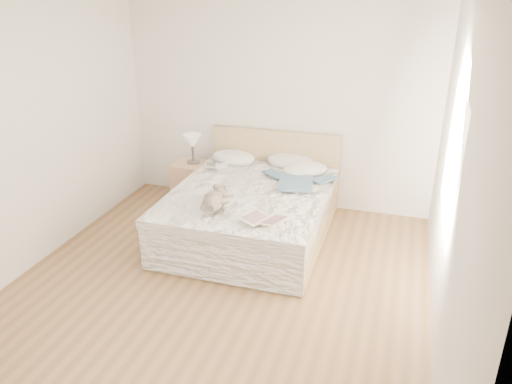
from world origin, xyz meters
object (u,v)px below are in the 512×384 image
nightstand (192,183)px  table_lamp (192,143)px  bed (252,211)px  teddy_bear (213,206)px  childrens_book (264,220)px  photo_book (217,166)px

nightstand → table_lamp: table_lamp is taller
bed → teddy_bear: (-0.20, -0.69, 0.34)m
bed → nightstand: 1.24m
table_lamp → childrens_book: size_ratio=0.95×
nightstand → photo_book: photo_book is taller
childrens_book → teddy_bear: (-0.58, 0.11, 0.02)m
nightstand → teddy_bear: 1.63m
bed → table_lamp: bed is taller
table_lamp → childrens_book: table_lamp is taller
bed → photo_book: size_ratio=7.18×
table_lamp → childrens_book: bearing=-46.4°
nightstand → teddy_bear: teddy_bear is taller
nightstand → childrens_book: 2.07m
childrens_book → photo_book: bearing=151.1°
photo_book → nightstand: bearing=138.5°
childrens_book → teddy_bear: 0.59m
bed → childrens_book: size_ratio=5.33×
childrens_book → teddy_bear: size_ratio=1.12×
photo_book → bed: bearing=-58.6°
nightstand → childrens_book: childrens_book is taller
nightstand → table_lamp: 0.56m
teddy_bear → photo_book: bearing=109.9°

